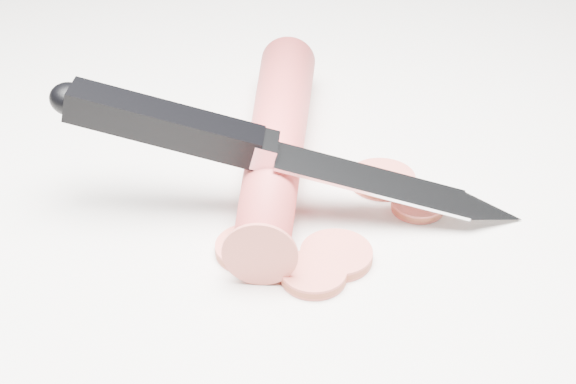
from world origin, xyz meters
TOP-DOWN VIEW (x-y plane):
  - ground at (0.00, 0.00)m, footprint 2.40×2.40m
  - carrot at (0.00, 0.05)m, footprint 0.15×0.21m
  - carrot_slice_0 at (0.05, 0.00)m, footprint 0.04×0.04m
  - carrot_slice_1 at (0.05, -0.03)m, footprint 0.03×0.03m
  - carrot_slice_2 at (-0.03, -0.05)m, footprint 0.03×0.03m
  - carrot_slice_3 at (-0.01, -0.05)m, footprint 0.04×0.04m
  - carrot_slice_4 at (-0.05, -0.02)m, footprint 0.04×0.04m
  - kitchen_knife at (-0.01, 0.01)m, footprint 0.24×0.17m

SIDE VIEW (x-z plane):
  - ground at x=0.00m, z-range 0.00..0.00m
  - carrot_slice_0 at x=0.05m, z-range 0.00..0.01m
  - carrot_slice_1 at x=0.05m, z-range 0.00..0.01m
  - carrot_slice_4 at x=-0.05m, z-range 0.00..0.01m
  - carrot_slice_2 at x=-0.03m, z-range 0.00..0.01m
  - carrot_slice_3 at x=-0.01m, z-range 0.00..0.01m
  - carrot at x=0.00m, z-range 0.00..0.04m
  - kitchen_knife at x=-0.01m, z-range 0.00..0.08m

